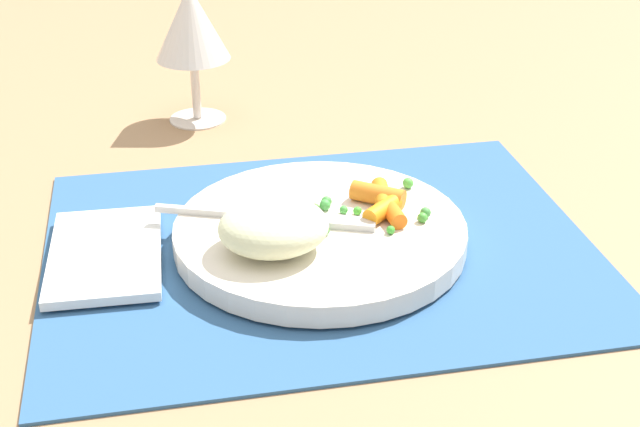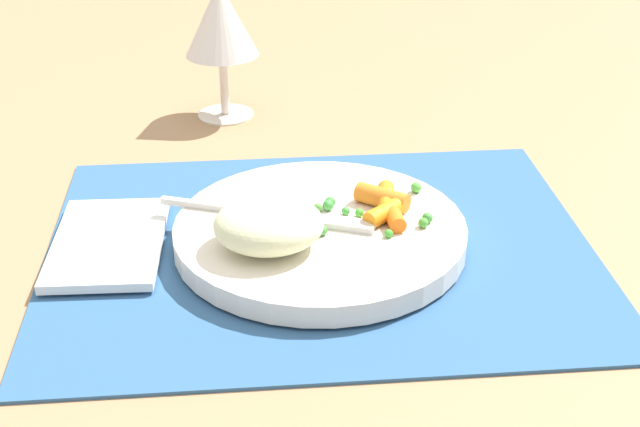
% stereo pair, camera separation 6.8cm
% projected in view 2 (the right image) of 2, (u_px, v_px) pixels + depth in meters
% --- Properties ---
extents(ground_plane, '(2.40, 2.40, 0.00)m').
position_uv_depth(ground_plane, '(320.00, 249.00, 0.76)').
color(ground_plane, '#997551').
extents(placemat, '(0.46, 0.36, 0.01)m').
position_uv_depth(placemat, '(320.00, 246.00, 0.76)').
color(placemat, '#2D5684').
rests_on(placemat, ground_plane).
extents(plate, '(0.25, 0.25, 0.02)m').
position_uv_depth(plate, '(320.00, 234.00, 0.76)').
color(plate, silver).
rests_on(plate, placemat).
extents(rice_mound, '(0.09, 0.08, 0.04)m').
position_uv_depth(rice_mound, '(269.00, 225.00, 0.71)').
color(rice_mound, beige).
rests_on(rice_mound, plate).
extents(carrot_portion, '(0.05, 0.08, 0.02)m').
position_uv_depth(carrot_portion, '(386.00, 205.00, 0.77)').
color(carrot_portion, orange).
rests_on(carrot_portion, plate).
extents(pea_scatter, '(0.10, 0.09, 0.01)m').
position_uv_depth(pea_scatter, '(371.00, 206.00, 0.77)').
color(pea_scatter, '#418D39').
rests_on(pea_scatter, plate).
extents(fork, '(0.18, 0.08, 0.01)m').
position_uv_depth(fork, '(288.00, 217.00, 0.76)').
color(fork, silver).
rests_on(fork, plate).
extents(wine_glass, '(0.08, 0.08, 0.15)m').
position_uv_depth(wine_glass, '(221.00, 23.00, 0.98)').
color(wine_glass, silver).
rests_on(wine_glass, ground_plane).
extents(napkin, '(0.10, 0.15, 0.01)m').
position_uv_depth(napkin, '(108.00, 243.00, 0.75)').
color(napkin, white).
rests_on(napkin, placemat).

